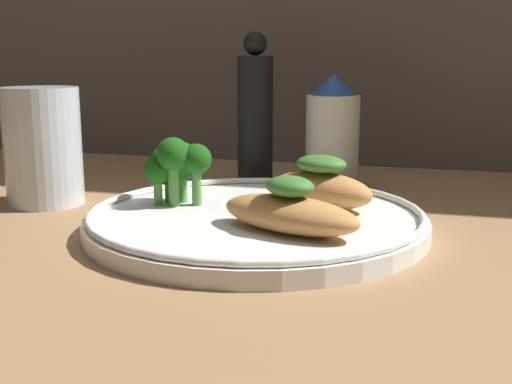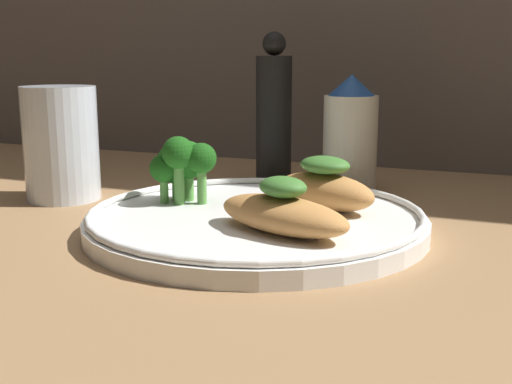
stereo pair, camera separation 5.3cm
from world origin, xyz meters
The scene contains 8 objects.
ground_plane centered at (0.00, 0.00, -0.50)cm, with size 180.00×180.00×1.00cm, color #936D47.
plate centered at (0.00, 0.00, 0.99)cm, with size 28.62×28.62×2.00cm.
grilled_meat_front centered at (3.84, -4.18, 3.00)cm, with size 12.86×8.99×4.31cm.
grilled_meat_middle centered at (4.69, 4.32, 3.33)cm, with size 11.02×8.12×4.66cm.
broccoli_bunch centered at (-8.20, 2.30, 5.04)cm, with size 6.17×4.94×6.16cm.
sauce_bottle centered at (3.11, 19.92, 6.02)cm, with size 5.89×5.89×12.58cm.
pepper_grinder centered at (-5.78, 19.92, 7.86)cm, with size 4.04×4.04×17.13cm.
drinking_glass centered at (-22.99, 4.19, 5.77)cm, with size 7.46×7.46×11.55cm.
Camera 1 is at (14.31, -50.21, 14.56)cm, focal length 45.00 mm.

